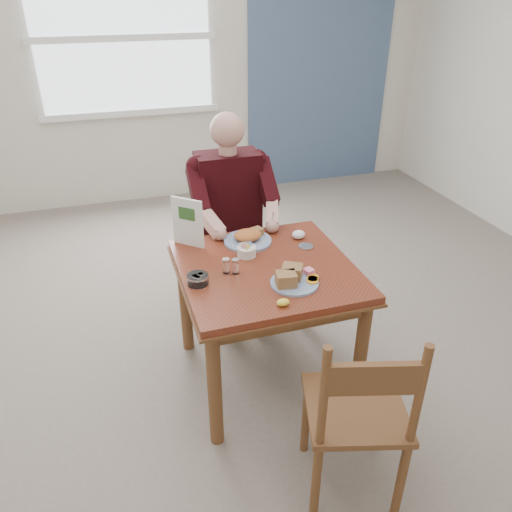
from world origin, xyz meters
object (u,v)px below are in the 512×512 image
object	(u,v)px
diner	(231,205)
near_plate	(293,278)
chair_far	(229,244)
table	(266,284)
chair_near	(358,414)
far_plate	(248,237)

from	to	relation	value
diner	near_plate	distance (m)	0.91
diner	chair_far	bearing A→B (deg)	90.01
table	chair_far	xyz separation A→B (m)	(0.00, 0.80, -0.16)
chair_far	chair_near	size ratio (longest dim) A/B	1.00
chair_far	chair_near	world-z (taller)	same
table	chair_far	size ratio (longest dim) A/B	0.97
chair_near	far_plate	xyz separation A→B (m)	(-0.13, 1.14, 0.30)
chair_near	far_plate	distance (m)	1.19
chair_near	table	bearing A→B (deg)	98.35
table	far_plate	size ratio (longest dim) A/B	2.64
diner	chair_near	bearing A→B (deg)	-85.43
chair_near	near_plate	xyz separation A→B (m)	(-0.06, 0.64, 0.30)
table	near_plate	size ratio (longest dim) A/B	3.10
diner	near_plate	bearing A→B (deg)	-85.71
diner	far_plate	size ratio (longest dim) A/B	3.97
chair_far	chair_near	xyz separation A→B (m)	(0.12, -1.64, 0.00)
table	diner	distance (m)	0.73
table	far_plate	bearing A→B (deg)	92.09
chair_far	chair_near	distance (m)	1.65
table	chair_near	world-z (taller)	chair_near
table	chair_near	xyz separation A→B (m)	(0.12, -0.84, -0.16)
diner	near_plate	world-z (taller)	diner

